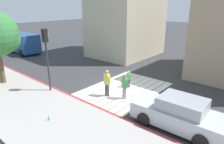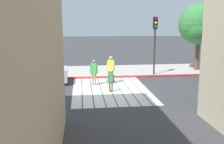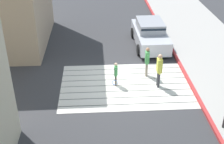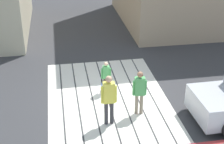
# 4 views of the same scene
# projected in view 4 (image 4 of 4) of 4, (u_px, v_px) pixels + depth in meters

# --- Properties ---
(ground_plane) EXTENTS (120.00, 120.00, 0.00)m
(ground_plane) POSITION_uv_depth(u_px,v_px,m) (107.00, 98.00, 12.52)
(ground_plane) COLOR #38383A
(crosswalk_stripes) EXTENTS (6.40, 4.35, 0.01)m
(crosswalk_stripes) POSITION_uv_depth(u_px,v_px,m) (107.00, 98.00, 12.51)
(crosswalk_stripes) COLOR silver
(crosswalk_stripes) RESTS_ON ground
(pedestrian_adult_lead) EXTENTS (0.23, 0.51, 1.76)m
(pedestrian_adult_lead) POSITION_uv_depth(u_px,v_px,m) (109.00, 97.00, 10.62)
(pedestrian_adult_lead) COLOR #333338
(pedestrian_adult_lead) RESTS_ON ground
(pedestrian_adult_trailing) EXTENTS (0.24, 0.47, 1.61)m
(pedestrian_adult_trailing) POSITION_uv_depth(u_px,v_px,m) (140.00, 90.00, 11.18)
(pedestrian_adult_trailing) COLOR gray
(pedestrian_adult_trailing) RESTS_ON ground
(pedestrian_child_with_racket) EXTENTS (0.29, 0.39, 1.25)m
(pedestrian_child_with_racket) POSITION_uv_depth(u_px,v_px,m) (106.00, 75.00, 12.62)
(pedestrian_child_with_racket) COLOR brown
(pedestrian_child_with_racket) RESTS_ON ground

